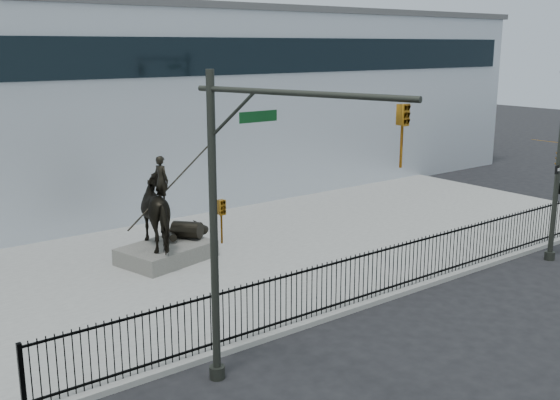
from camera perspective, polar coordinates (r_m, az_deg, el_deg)
ground at (r=19.80m, az=12.46°, el=-9.18°), size 120.00×120.00×0.00m
plaza at (r=24.53m, az=-0.13°, el=-4.23°), size 30.00×12.00×0.15m
building at (r=34.74m, az=-13.44°, el=8.07°), size 44.00×14.00×9.00m
picket_fence at (r=20.24m, az=9.88°, el=-5.82°), size 22.10×0.10×1.50m
statue_plinth at (r=23.19m, az=-9.85°, el=-4.54°), size 3.45×2.74×0.57m
equestrian_statue at (r=22.82m, az=-9.89°, el=-0.97°), size 3.81×2.82×3.31m
traffic_signal_left at (r=13.69m, az=-3.13°, el=-1.28°), size 1.52×4.84×7.00m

